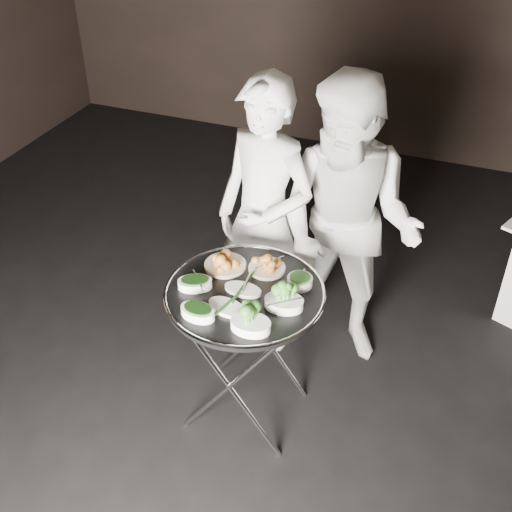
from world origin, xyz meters
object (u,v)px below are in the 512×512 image
(serving_tray, at_px, (245,293))
(waiter_right, at_px, (347,228))
(tray_stand, at_px, (245,349))
(waiter_left, at_px, (265,221))

(serving_tray, xyz_separation_m, waiter_right, (0.32, 0.69, 0.03))
(tray_stand, xyz_separation_m, waiter_left, (-0.13, 0.63, 0.37))
(waiter_left, distance_m, waiter_right, 0.46)
(tray_stand, xyz_separation_m, waiter_right, (0.32, 0.69, 0.39))
(serving_tray, bearing_deg, tray_stand, 90.00)
(tray_stand, height_order, serving_tray, serving_tray)
(waiter_left, bearing_deg, waiter_right, 23.24)
(tray_stand, height_order, waiter_right, waiter_right)
(tray_stand, xyz_separation_m, serving_tray, (0.00, -0.00, 0.37))
(serving_tray, distance_m, waiter_right, 0.76)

